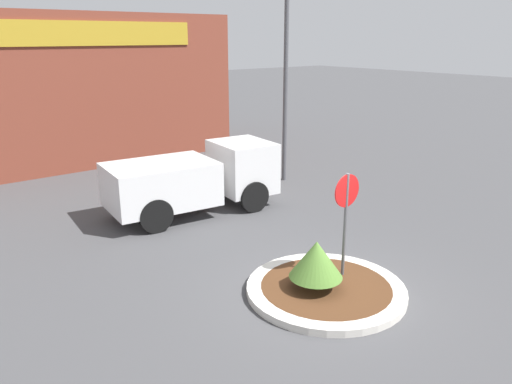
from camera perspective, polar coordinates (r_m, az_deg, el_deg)
ground_plane at (r=10.74m, az=7.96°, el=-11.33°), size 120.00×120.00×0.00m
traffic_island at (r=10.71m, az=7.97°, el=-10.96°), size 3.32×3.32×0.16m
stop_sign at (r=10.61m, az=10.25°, el=-1.80°), size 0.71×0.07×2.44m
island_shrub at (r=10.29m, az=6.90°, el=-7.63°), size 1.10×1.10×1.04m
utility_truck at (r=15.03m, az=-7.05°, el=1.60°), size 5.24×2.51×1.99m
storefront_building at (r=23.27m, az=-22.34°, el=10.93°), size 14.14×6.07×6.04m
light_pole at (r=17.98m, az=3.43°, el=14.07°), size 0.70×0.30×7.06m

